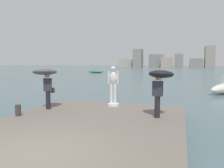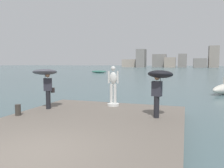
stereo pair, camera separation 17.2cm
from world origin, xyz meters
name	(u,v)px [view 1 (the left image)]	position (x,y,z in m)	size (l,w,h in m)	color
ground_plane	(164,76)	(0.00, 40.00, 0.00)	(400.00, 400.00, 0.00)	#4C666B
pier	(76,134)	(0.00, 2.12, 0.20)	(7.06, 10.24, 0.40)	#70665B
statue_white_figure	(113,88)	(0.00, 6.33, 1.32)	(0.60, 0.60, 2.05)	silver
onlooker_left	(46,76)	(-2.83, 4.60, 1.97)	(1.56, 1.57, 1.97)	black
onlooker_right	(160,80)	(2.53, 4.49, 1.94)	(1.19, 1.21, 1.96)	black
mooring_bollard	(18,110)	(-3.15, 3.04, 0.63)	(0.23, 0.23, 0.47)	#38332D
boat_mid	(96,72)	(-18.48, 50.48, 0.34)	(4.18, 1.87, 0.68)	#336B5B
distant_skyline	(174,60)	(-1.49, 139.81, 4.34)	(72.60, 14.62, 12.85)	#A89989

